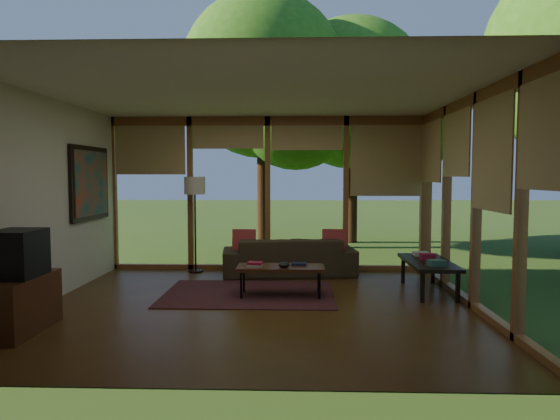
{
  "coord_description": "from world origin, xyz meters",
  "views": [
    {
      "loc": [
        0.51,
        -6.28,
        1.68
      ],
      "look_at": [
        0.28,
        0.7,
        1.19
      ],
      "focal_mm": 32.0,
      "sensor_mm": 36.0,
      "label": 1
    }
  ],
  "objects_px": {
    "media_cabinet": "(17,304)",
    "coffee_table": "(281,268)",
    "television": "(17,253)",
    "sofa": "(289,256)",
    "side_console": "(428,264)",
    "floor_lamp": "(195,191)"
  },
  "relations": [
    {
      "from": "media_cabinet",
      "to": "coffee_table",
      "type": "bearing_deg",
      "value": 31.03
    },
    {
      "from": "coffee_table",
      "to": "television",
      "type": "bearing_deg",
      "value": -148.79
    },
    {
      "from": "sofa",
      "to": "media_cabinet",
      "type": "height_order",
      "value": "sofa"
    },
    {
      "from": "television",
      "to": "coffee_table",
      "type": "xyz_separation_m",
      "value": [
        2.74,
        1.66,
        -0.46
      ]
    },
    {
      "from": "media_cabinet",
      "to": "side_console",
      "type": "distance_m",
      "value": 5.26
    },
    {
      "from": "sofa",
      "to": "side_console",
      "type": "relative_size",
      "value": 1.57
    },
    {
      "from": "coffee_table",
      "to": "side_console",
      "type": "relative_size",
      "value": 0.86
    },
    {
      "from": "television",
      "to": "side_console",
      "type": "height_order",
      "value": "television"
    },
    {
      "from": "floor_lamp",
      "to": "coffee_table",
      "type": "height_order",
      "value": "floor_lamp"
    },
    {
      "from": "coffee_table",
      "to": "side_console",
      "type": "xyz_separation_m",
      "value": [
        2.11,
        0.33,
        0.02
      ]
    },
    {
      "from": "coffee_table",
      "to": "side_console",
      "type": "distance_m",
      "value": 2.13
    },
    {
      "from": "television",
      "to": "side_console",
      "type": "xyz_separation_m",
      "value": [
        4.85,
        1.99,
        -0.44
      ]
    },
    {
      "from": "media_cabinet",
      "to": "television",
      "type": "distance_m",
      "value": 0.55
    },
    {
      "from": "media_cabinet",
      "to": "floor_lamp",
      "type": "height_order",
      "value": "floor_lamp"
    },
    {
      "from": "television",
      "to": "coffee_table",
      "type": "bearing_deg",
      "value": 31.21
    },
    {
      "from": "sofa",
      "to": "side_console",
      "type": "distance_m",
      "value": 2.32
    },
    {
      "from": "sofa",
      "to": "floor_lamp",
      "type": "bearing_deg",
      "value": -14.2
    },
    {
      "from": "media_cabinet",
      "to": "television",
      "type": "relative_size",
      "value": 1.82
    },
    {
      "from": "television",
      "to": "coffee_table",
      "type": "relative_size",
      "value": 0.46
    },
    {
      "from": "television",
      "to": "sofa",
      "type": "bearing_deg",
      "value": 47.95
    },
    {
      "from": "media_cabinet",
      "to": "floor_lamp",
      "type": "relative_size",
      "value": 0.61
    },
    {
      "from": "television",
      "to": "coffee_table",
      "type": "distance_m",
      "value": 3.24
    }
  ]
}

